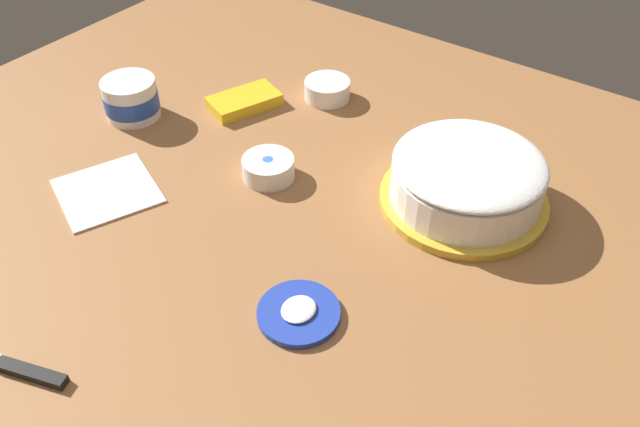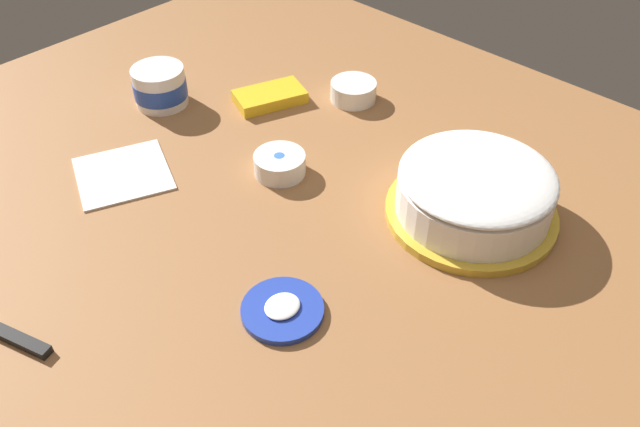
# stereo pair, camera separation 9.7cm
# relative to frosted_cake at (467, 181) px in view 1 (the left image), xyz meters

# --- Properties ---
(ground_plane) EXTENTS (1.54, 1.54, 0.00)m
(ground_plane) POSITION_rel_frosted_cake_xyz_m (-0.29, 0.23, -0.05)
(ground_plane) COLOR #936038
(frosted_cake) EXTENTS (0.27, 0.27, 0.10)m
(frosted_cake) POSITION_rel_frosted_cake_xyz_m (0.00, 0.00, 0.00)
(frosted_cake) COLOR gold
(frosted_cake) RESTS_ON ground_plane
(frosting_tub) EXTENTS (0.10, 0.10, 0.07)m
(frosting_tub) POSITION_rel_frosted_cake_xyz_m (-0.14, 0.62, -0.01)
(frosting_tub) COLOR white
(frosting_tub) RESTS_ON ground_plane
(frosting_tub_lid) EXTENTS (0.11, 0.11, 0.02)m
(frosting_tub_lid) POSITION_rel_frosted_cake_xyz_m (-0.34, 0.07, -0.04)
(frosting_tub_lid) COLOR #233DAD
(frosting_tub_lid) RESTS_ON ground_plane
(sprinkle_bowl_pink) EXTENTS (0.09, 0.09, 0.04)m
(sprinkle_bowl_pink) POSITION_rel_frosted_cake_xyz_m (0.13, 0.36, -0.03)
(sprinkle_bowl_pink) COLOR white
(sprinkle_bowl_pink) RESTS_ON ground_plane
(sprinkle_bowl_blue) EXTENTS (0.09, 0.09, 0.04)m
(sprinkle_bowl_blue) POSITION_rel_frosted_cake_xyz_m (-0.13, 0.30, -0.03)
(sprinkle_bowl_blue) COLOR white
(sprinkle_bowl_blue) RESTS_ON ground_plane
(candy_box_lower) EXTENTS (0.15, 0.12, 0.02)m
(candy_box_lower) POSITION_rel_frosted_cake_xyz_m (0.01, 0.47, -0.03)
(candy_box_lower) COLOR yellow
(candy_box_lower) RESTS_ON ground_plane
(paper_napkin) EXTENTS (0.20, 0.20, 0.01)m
(paper_napkin) POSITION_rel_frosted_cake_xyz_m (-0.32, 0.49, -0.04)
(paper_napkin) COLOR white
(paper_napkin) RESTS_ON ground_plane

